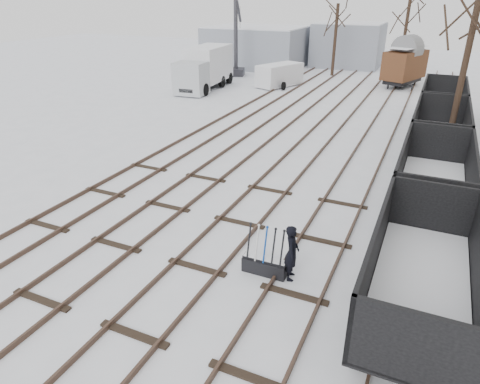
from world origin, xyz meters
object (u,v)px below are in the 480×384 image
object	(u,v)px
ground_frame	(265,265)
lorry	(205,68)
worker	(292,253)
freight_wagon_a	(420,287)
crane	(237,53)
box_van_wagon	(405,64)
panel_van	(279,75)

from	to	relation	value
ground_frame	lorry	bearing A→B (deg)	122.34
ground_frame	lorry	distance (m)	26.34
ground_frame	worker	world-z (taller)	worker
freight_wagon_a	lorry	world-z (taller)	lorry
worker	crane	xyz separation A→B (m)	(-15.23, 29.09, 1.22)
box_van_wagon	panel_van	xyz separation A→B (m)	(-9.65, -4.10, -0.95)
box_van_wagon	panel_van	size ratio (longest dim) A/B	1.04
lorry	panel_van	distance (m)	6.44
freight_wagon_a	panel_van	bearing A→B (deg)	116.47
box_van_wagon	crane	xyz separation A→B (m)	(-15.30, -0.67, 0.14)
freight_wagon_a	box_van_wagon	xyz separation A→B (m)	(-3.28, 30.07, 0.97)
freight_wagon_a	worker	bearing A→B (deg)	174.87
ground_frame	box_van_wagon	xyz separation A→B (m)	(0.82, 29.87, 1.64)
panel_van	lorry	bearing A→B (deg)	-124.38
lorry	panel_van	size ratio (longest dim) A/B	1.62
worker	panel_van	xyz separation A→B (m)	(-9.58, 25.67, 0.14)
worker	crane	distance (m)	32.86
ground_frame	panel_van	xyz separation A→B (m)	(-8.83, 25.77, 0.69)
freight_wagon_a	panel_van	size ratio (longest dim) A/B	1.32
ground_frame	crane	xyz separation A→B (m)	(-14.48, 29.19, 1.78)
freight_wagon_a	panel_van	world-z (taller)	freight_wagon_a
crane	freight_wagon_a	bearing A→B (deg)	-75.39
ground_frame	freight_wagon_a	xyz separation A→B (m)	(4.10, -0.20, 0.67)
box_van_wagon	crane	bearing A→B (deg)	-157.16
worker	freight_wagon_a	size ratio (longest dim) A/B	0.27
panel_van	box_van_wagon	bearing A→B (deg)	44.49
box_van_wagon	lorry	distance (m)	16.81
ground_frame	box_van_wagon	size ratio (longest dim) A/B	0.31
freight_wagon_a	lorry	bearing A→B (deg)	129.16
ground_frame	panel_van	size ratio (longest dim) A/B	0.32
lorry	worker	bearing A→B (deg)	-60.50
ground_frame	crane	distance (m)	32.63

